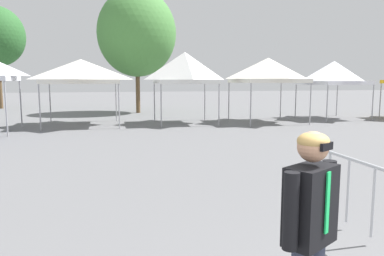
% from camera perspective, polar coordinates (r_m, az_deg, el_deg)
% --- Properties ---
extents(canopy_tent_behind_center, '(3.51, 3.51, 3.15)m').
position_cam_1_polar(canopy_tent_behind_center, '(18.42, -16.79, 8.37)').
color(canopy_tent_behind_center, '#9E9EA3').
rests_on(canopy_tent_behind_center, ground).
extents(canopy_tent_left_of_center, '(3.00, 3.00, 3.54)m').
position_cam_1_polar(canopy_tent_left_of_center, '(18.49, -1.12, 9.26)').
color(canopy_tent_left_of_center, '#9E9EA3').
rests_on(canopy_tent_left_of_center, ground).
extents(canopy_tent_far_right, '(3.30, 3.30, 3.29)m').
position_cam_1_polar(canopy_tent_far_right, '(19.40, 11.67, 8.71)').
color(canopy_tent_far_right, '#9E9EA3').
rests_on(canopy_tent_far_right, ground).
extents(canopy_tent_behind_left, '(3.18, 3.18, 3.23)m').
position_cam_1_polar(canopy_tent_behind_left, '(22.24, 21.09, 7.96)').
color(canopy_tent_behind_left, '#9E9EA3').
rests_on(canopy_tent_behind_left, ground).
extents(person_foreground, '(0.58, 0.41, 1.78)m').
position_cam_1_polar(person_foreground, '(3.02, 17.72, -14.63)').
color(person_foreground, '#33384C').
rests_on(person_foreground, ground).
extents(tree_behind_tents_left, '(5.12, 5.12, 8.02)m').
position_cam_1_polar(tree_behind_tents_left, '(25.05, -8.53, 14.28)').
color(tree_behind_tents_left, brown).
rests_on(tree_behind_tents_left, ground).
extents(crowd_barrier_near_person, '(0.13, 2.10, 1.08)m').
position_cam_1_polar(crowd_barrier_near_person, '(5.34, 26.32, -8.55)').
color(crowd_barrier_near_person, '#B7BABF').
rests_on(crowd_barrier_near_person, ground).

